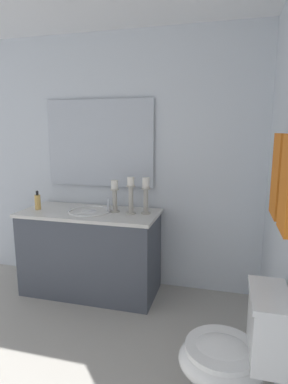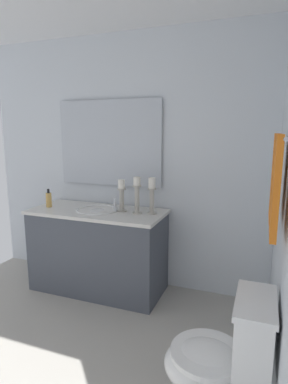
# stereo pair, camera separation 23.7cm
# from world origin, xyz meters

# --- Properties ---
(floor) EXTENTS (2.60, 2.97, 0.02)m
(floor) POSITION_xyz_m (0.00, 0.00, -0.01)
(floor) COLOR #B2ADA3
(floor) RESTS_ON ground
(wall_left) EXTENTS (0.04, 2.97, 2.45)m
(wall_left) POSITION_xyz_m (-1.30, 0.00, 1.23)
(wall_left) COLOR silver
(wall_left) RESTS_ON ground
(vanity_cabinet) EXTENTS (0.58, 1.30, 0.80)m
(vanity_cabinet) POSITION_xyz_m (-0.98, -0.11, 0.40)
(vanity_cabinet) COLOR #474C56
(vanity_cabinet) RESTS_ON ground
(sink_basin) EXTENTS (0.40, 0.40, 0.24)m
(sink_basin) POSITION_xyz_m (-0.98, -0.11, 0.76)
(sink_basin) COLOR white
(sink_basin) RESTS_ON vanity_cabinet
(mirror) EXTENTS (0.02, 1.10, 0.84)m
(mirror) POSITION_xyz_m (-1.26, -0.11, 1.42)
(mirror) COLOR silver
(candle_holder_tall) EXTENTS (0.09, 0.09, 0.33)m
(candle_holder_tall) POSITION_xyz_m (-1.04, 0.42, 0.98)
(candle_holder_tall) COLOR #B7B2A5
(candle_holder_tall) RESTS_ON vanity_cabinet
(candle_holder_short) EXTENTS (0.09, 0.09, 0.34)m
(candle_holder_short) POSITION_xyz_m (-1.00, 0.29, 0.98)
(candle_holder_short) COLOR #B7B2A5
(candle_holder_short) RESTS_ON vanity_cabinet
(candle_holder_mid) EXTENTS (0.09, 0.09, 0.30)m
(candle_holder_mid) POSITION_xyz_m (-1.03, 0.12, 0.96)
(candle_holder_mid) COLOR #B7B2A5
(candle_holder_mid) RESTS_ON vanity_cabinet
(soap_bottle) EXTENTS (0.06, 0.06, 0.18)m
(soap_bottle) POSITION_xyz_m (-0.93, -0.63, 0.87)
(soap_bottle) COLOR #E5B259
(soap_bottle) RESTS_ON vanity_cabinet
(toilet) EXTENTS (0.39, 0.54, 0.75)m
(toilet) POSITION_xyz_m (0.13, 1.20, 0.37)
(toilet) COLOR white
(toilet) RESTS_ON ground
(towel_bar) EXTENTS (0.68, 0.02, 0.02)m
(towel_bar) POSITION_xyz_m (-0.16, 1.42, 1.51)
(towel_bar) COLOR silver
(towel_near_vanity) EXTENTS (0.27, 0.03, 0.49)m
(towel_near_vanity) POSITION_xyz_m (-0.33, 1.40, 1.28)
(towel_near_vanity) COLOR orange
(towel_near_vanity) RESTS_ON towel_bar
(towel_center) EXTENTS (0.25, 0.03, 0.49)m
(towel_center) POSITION_xyz_m (0.01, 1.40, 1.28)
(towel_center) COLOR orange
(towel_center) RESTS_ON towel_bar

